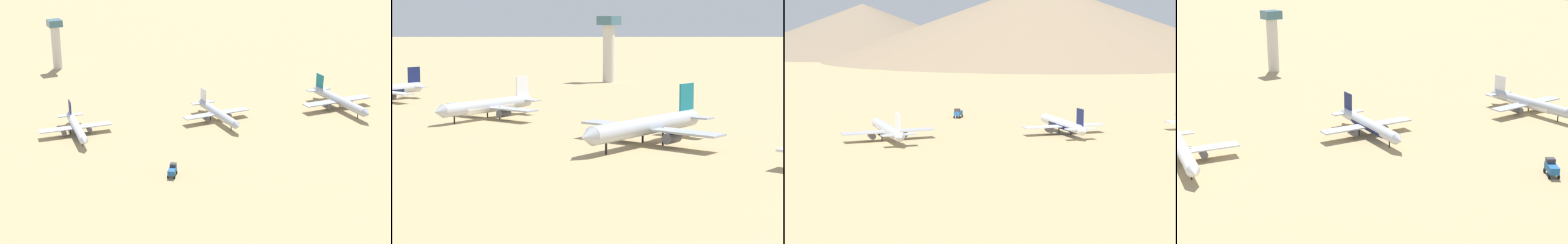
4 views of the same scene
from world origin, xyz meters
TOP-DOWN VIEW (x-y plane):
  - ground_plane at (0.00, 0.00)m, footprint 1800.00×1800.00m
  - parked_jet_1 at (-12.03, -56.04)m, footprint 35.30×28.77m
  - parked_jet_2 at (-0.80, 1.31)m, footprint 36.07×29.24m
  - parked_jet_3 at (10.05, 56.45)m, footprint 41.32×33.57m
  - service_truck at (38.86, -37.91)m, footprint 5.64×5.12m
  - control_tower at (-111.87, -36.76)m, footprint 7.20×7.20m

SIDE VIEW (x-z plane):
  - ground_plane at x=0.00m, z-range 0.00..0.00m
  - service_truck at x=38.86m, z-range 0.13..4.03m
  - parked_jet_1 at x=-12.03m, z-range -1.70..8.48m
  - parked_jet_2 at x=-0.80m, z-range -1.74..8.68m
  - parked_jet_3 at x=10.05m, z-range -1.95..9.97m
  - control_tower at x=-111.87m, z-range 1.67..28.47m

